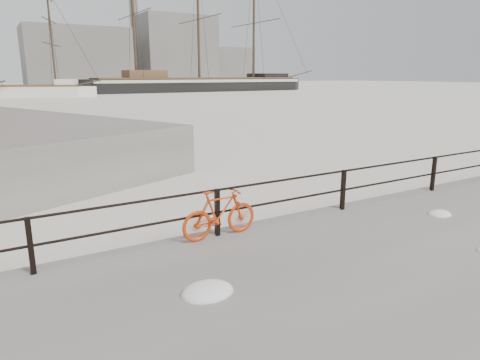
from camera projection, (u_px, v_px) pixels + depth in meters
name	position (u px, v px, depth m)	size (l,w,h in m)	color
ground	(337.00, 221.00, 10.87)	(400.00, 400.00, 0.00)	white
guardrail	(343.00, 190.00, 10.54)	(28.00, 0.10, 1.00)	black
bicycle	(220.00, 213.00, 8.73)	(1.68, 0.25, 1.01)	red
snow_mounds	(470.00, 208.00, 10.29)	(21.08, 3.17, 0.33)	white
barque_black	(200.00, 91.00, 95.94)	(63.22, 20.69, 35.55)	black
schooner_mid	(19.00, 97.00, 71.28)	(26.85, 11.36, 19.50)	white
industrial_west	(78.00, 57.00, 135.67)	(32.00, 18.00, 18.00)	gray
industrial_mid	(175.00, 51.00, 156.39)	(26.00, 20.00, 24.00)	gray
industrial_east	(224.00, 66.00, 173.11)	(20.00, 16.00, 14.00)	gray
smokestack	(135.00, 21.00, 151.77)	(2.80, 2.80, 44.00)	gray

